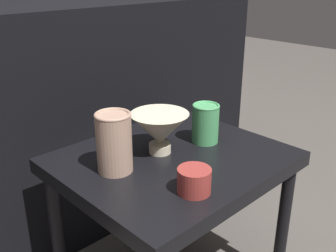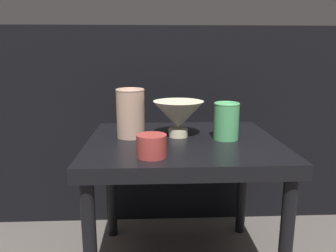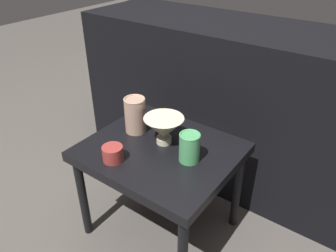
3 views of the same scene
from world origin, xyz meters
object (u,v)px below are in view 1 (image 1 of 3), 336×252
at_px(bowl, 160,130).
at_px(cup, 194,181).
at_px(vase_colorful_right, 206,123).
at_px(vase_textured_left, 114,142).

distance_m(bowl, cup, 0.22).
relative_size(vase_colorful_right, cup, 1.47).
height_order(bowl, vase_colorful_right, same).
relative_size(bowl, vase_colorful_right, 1.39).
bearing_deg(vase_colorful_right, vase_textured_left, 171.72).
relative_size(vase_textured_left, cup, 1.98).
xyz_separation_m(vase_textured_left, vase_colorful_right, (0.29, -0.04, -0.02)).
bearing_deg(vase_textured_left, cup, -72.22).
distance_m(bowl, vase_textured_left, 0.15).
height_order(bowl, vase_textured_left, vase_textured_left).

